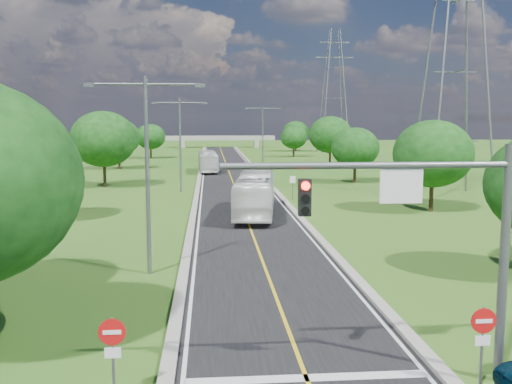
{
  "coord_description": "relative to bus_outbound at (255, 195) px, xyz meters",
  "views": [
    {
      "loc": [
        -2.88,
        -16.83,
        7.93
      ],
      "look_at": [
        0.23,
        21.13,
        3.0
      ],
      "focal_mm": 40.0,
      "sensor_mm": 36.0,
      "label": 1
    }
  ],
  "objects": [
    {
      "name": "tree_ld",
      "position": [
        -17.8,
        45.07,
        3.18
      ],
      "size": [
        6.72,
        6.72,
        7.82
      ],
      "color": "black",
      "rests_on": "ground"
    },
    {
      "name": "streetlight_far_right",
      "position": [
        5.2,
        49.07,
        4.17
      ],
      "size": [
        5.9,
        0.25,
        10.0
      ],
      "color": "slate",
      "rests_on": "ground"
    },
    {
      "name": "tree_rf",
      "position": [
        17.2,
        91.07,
        2.87
      ],
      "size": [
        6.3,
        6.3,
        7.33
      ],
      "color": "black",
      "rests_on": "ground"
    },
    {
      "name": "curb_left",
      "position": [
        -5.05,
        37.07,
        -1.67
      ],
      "size": [
        0.5,
        150.0,
        0.22
      ],
      "primitive_type": "cube",
      "color": "gray",
      "rests_on": "ground"
    },
    {
      "name": "bus_inbound",
      "position": [
        -3.91,
        38.75,
        -0.18
      ],
      "size": [
        3.04,
        11.11,
        3.07
      ],
      "primitive_type": "imported",
      "rotation": [
        0.0,
        0.0,
        0.04
      ],
      "color": "silver",
      "rests_on": "road"
    },
    {
      "name": "power_tower_near",
      "position": [
        21.2,
        11.07,
        12.23
      ],
      "size": [
        9.0,
        6.4,
        28.0
      ],
      "color": "slate",
      "rests_on": "ground"
    },
    {
      "name": "tree_lb",
      "position": [
        -16.8,
        -0.93,
        2.87
      ],
      "size": [
        6.3,
        6.3,
        7.33
      ],
      "color": "black",
      "rests_on": "ground"
    },
    {
      "name": "do_not_enter_left",
      "position": [
        -6.4,
        -30.45,
        -0.0
      ],
      "size": [
        0.76,
        0.11,
        2.5
      ],
      "color": "slate",
      "rests_on": "ground"
    },
    {
      "name": "ground",
      "position": [
        -0.8,
        31.07,
        -1.78
      ],
      "size": [
        260.0,
        260.0,
        0.0
      ],
      "primitive_type": "plane",
      "color": "#295A19",
      "rests_on": "ground"
    },
    {
      "name": "power_tower_far",
      "position": [
        25.2,
        86.07,
        12.23
      ],
      "size": [
        9.0,
        6.4,
        28.0
      ],
      "color": "slate",
      "rests_on": "ground"
    },
    {
      "name": "signal_mast",
      "position": [
        2.88,
        -29.93,
        3.13
      ],
      "size": [
        8.54,
        0.33,
        7.2
      ],
      "color": "slate",
      "rests_on": "ground"
    },
    {
      "name": "tree_le",
      "position": [
        -15.3,
        69.07,
        2.56
      ],
      "size": [
        5.88,
        5.88,
        6.84
      ],
      "color": "black",
      "rests_on": "ground"
    },
    {
      "name": "tree_re",
      "position": [
        13.7,
        71.07,
        2.25
      ],
      "size": [
        5.46,
        5.46,
        6.35
      ],
      "color": "black",
      "rests_on": "ground"
    },
    {
      "name": "streetlight_mid_left",
      "position": [
        -6.8,
        16.07,
        4.17
      ],
      "size": [
        5.9,
        0.25,
        10.0
      ],
      "color": "slate",
      "rests_on": "ground"
    },
    {
      "name": "tree_rb",
      "position": [
        15.2,
        1.07,
        3.18
      ],
      "size": [
        6.72,
        6.72,
        7.82
      ],
      "color": "black",
      "rests_on": "ground"
    },
    {
      "name": "tree_rd",
      "position": [
        16.2,
        47.07,
        3.49
      ],
      "size": [
        7.14,
        7.14,
        8.3
      ],
      "color": "black",
      "rests_on": "ground"
    },
    {
      "name": "speed_limit_sign",
      "position": [
        4.4,
        9.06,
        -0.18
      ],
      "size": [
        0.55,
        0.09,
        2.4
      ],
      "color": "slate",
      "rests_on": "ground"
    },
    {
      "name": "do_not_enter_right",
      "position": [
        4.2,
        -30.45,
        -0.0
      ],
      "size": [
        0.76,
        0.11,
        2.5
      ],
      "color": "slate",
      "rests_on": "ground"
    },
    {
      "name": "overpass",
      "position": [
        -0.8,
        111.07,
        0.64
      ],
      "size": [
        30.0,
        3.0,
        3.2
      ],
      "color": "gray",
      "rests_on": "ground"
    },
    {
      "name": "streetlight_near_left",
      "position": [
        -6.8,
        -16.93,
        4.17
      ],
      "size": [
        5.9,
        0.25,
        10.0
      ],
      "color": "slate",
      "rests_on": "ground"
    },
    {
      "name": "tree_lc",
      "position": [
        -15.8,
        21.07,
        3.8
      ],
      "size": [
        7.56,
        7.56,
        8.79
      ],
      "color": "black",
      "rests_on": "ground"
    },
    {
      "name": "tree_rc",
      "position": [
        14.2,
        23.07,
        2.56
      ],
      "size": [
        5.88,
        5.88,
        6.84
      ],
      "color": "black",
      "rests_on": "ground"
    },
    {
      "name": "curb_right",
      "position": [
        3.45,
        37.07,
        -1.67
      ],
      "size": [
        0.5,
        150.0,
        0.22
      ],
      "primitive_type": "cube",
      "color": "gray",
      "rests_on": "ground"
    },
    {
      "name": "road",
      "position": [
        -0.8,
        37.07,
        -1.75
      ],
      "size": [
        8.0,
        150.0,
        0.06
      ],
      "primitive_type": "cube",
      "color": "black",
      "rests_on": "ground"
    },
    {
      "name": "bus_outbound",
      "position": [
        0.0,
        0.0,
        0.0
      ],
      "size": [
        4.4,
        12.58,
        3.43
      ],
      "primitive_type": "imported",
      "rotation": [
        0.0,
        0.0,
        3.02
      ],
      "color": "white",
      "rests_on": "road"
    }
  ]
}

